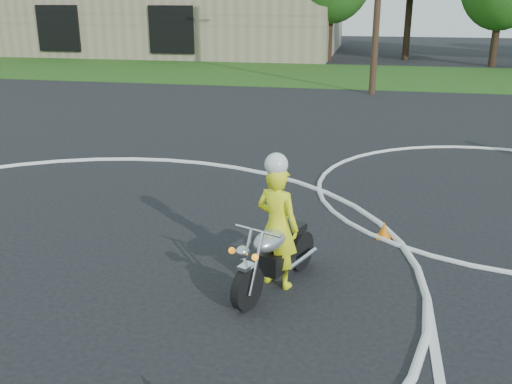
# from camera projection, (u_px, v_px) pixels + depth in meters

# --- Properties ---
(grass_strip) EXTENTS (120.00, 10.00, 0.02)m
(grass_strip) POSITION_uv_depth(u_px,v_px,m) (281.00, 74.00, 31.37)
(grass_strip) COLOR #1E4714
(grass_strip) RESTS_ON ground
(course_markings) EXTENTS (19.05, 19.05, 0.12)m
(course_markings) POSITION_uv_depth(u_px,v_px,m) (195.00, 239.00, 9.97)
(course_markings) COLOR silver
(course_markings) RESTS_ON ground
(primary_motorcycle) EXTENTS (1.05, 1.95, 1.08)m
(primary_motorcycle) POSITION_uv_depth(u_px,v_px,m) (275.00, 255.00, 8.12)
(primary_motorcycle) COLOR black
(primary_motorcycle) RESTS_ON ground
(rider_primary_grp) EXTENTS (0.78, 0.66, 2.01)m
(rider_primary_grp) POSITION_uv_depth(u_px,v_px,m) (277.00, 223.00, 8.10)
(rider_primary_grp) COLOR #F5FF1A
(rider_primary_grp) RESTS_ON ground
(traffic_cones) EXTENTS (13.80, 14.78, 0.30)m
(traffic_cones) POSITION_uv_depth(u_px,v_px,m) (354.00, 336.00, 6.89)
(traffic_cones) COLOR orange
(traffic_cones) RESTS_ON ground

